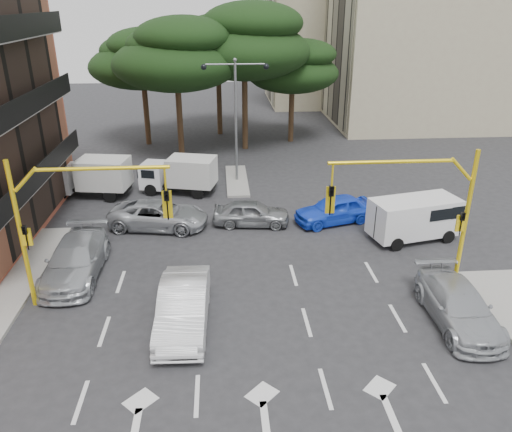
{
  "coord_description": "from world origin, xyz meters",
  "views": [
    {
      "loc": [
        -1.07,
        -15.43,
        11.17
      ],
      "look_at": [
        0.57,
        6.48,
        1.6
      ],
      "focal_mm": 35.0,
      "sensor_mm": 36.0,
      "label": 1
    }
  ],
  "objects": [
    {
      "name": "signal_mast_right",
      "position": [
        6.8,
        1.99,
        3.88
      ],
      "size": [
        5.79,
        0.37,
        6.0
      ],
      "color": "yellow",
      "rests_on": "ground"
    },
    {
      "name": "signal_mast_left",
      "position": [
        -6.8,
        1.99,
        3.88
      ],
      "size": [
        5.79,
        0.37,
        6.0
      ],
      "color": "yellow",
      "rests_on": "ground"
    },
    {
      "name": "pine_back",
      "position": [
        -0.94,
        28.96,
        7.6
      ],
      "size": [
        9.15,
        9.15,
        10.23
      ],
      "color": "#382616",
      "rests_on": "ground"
    },
    {
      "name": "car_white_hatch",
      "position": [
        -2.58,
        0.16,
        0.82
      ],
      "size": [
        1.89,
        5.04,
        1.64
      ],
      "primitive_type": "imported",
      "rotation": [
        0.0,
        0.0,
        -0.03
      ],
      "color": "silver",
      "rests_on": "ground"
    },
    {
      "name": "pine_right",
      "position": [
        5.06,
        25.96,
        6.22
      ],
      "size": [
        7.49,
        7.49,
        8.37
      ],
      "color": "#382616",
      "rests_on": "ground"
    },
    {
      "name": "car_silver_wagon",
      "position": [
        -7.48,
        4.2,
        0.79
      ],
      "size": [
        2.21,
        5.43,
        1.57
      ],
      "primitive_type": "imported",
      "rotation": [
        0.0,
        0.0,
        -0.0
      ],
      "color": "#AFB3B8",
      "rests_on": "ground"
    },
    {
      "name": "ground",
      "position": [
        0.0,
        0.0,
        0.0
      ],
      "size": [
        120.0,
        120.0,
        0.0
      ],
      "primitive_type": "plane",
      "color": "#28282B",
      "rests_on": "ground"
    },
    {
      "name": "car_blue_compact",
      "position": [
        5.02,
        9.0,
        0.75
      ],
      "size": [
        4.71,
        2.93,
        1.49
      ],
      "primitive_type": "imported",
      "rotation": [
        0.0,
        0.0,
        -1.29
      ],
      "color": "blue",
      "rests_on": "ground"
    },
    {
      "name": "car_silver_cross_b",
      "position": [
        0.5,
        9.0,
        0.69
      ],
      "size": [
        4.23,
        2.08,
        1.39
      ],
      "primitive_type": "imported",
      "rotation": [
        0.0,
        0.0,
        1.46
      ],
      "color": "gray",
      "rests_on": "ground"
    },
    {
      "name": "apartment_beige_near",
      "position": [
        19.95,
        32.0,
        9.35
      ],
      "size": [
        20.2,
        12.15,
        18.7
      ],
      "color": "tan",
      "rests_on": "ground"
    },
    {
      "name": "street_lamp_center",
      "position": [
        0.0,
        16.0,
        5.43
      ],
      "size": [
        4.16,
        0.36,
        7.77
      ],
      "color": "slate",
      "rests_on": "median_strip"
    },
    {
      "name": "car_silver_cross_a",
      "position": [
        -4.4,
        9.03,
        0.72
      ],
      "size": [
        5.49,
        3.24,
        1.43
      ],
      "primitive_type": "imported",
      "rotation": [
        0.0,
        0.0,
        1.4
      ],
      "color": "#AFB2B8",
      "rests_on": "ground"
    },
    {
      "name": "box_truck_a",
      "position": [
        -9.0,
        14.0,
        1.2
      ],
      "size": [
        5.16,
        2.82,
        2.41
      ],
      "primitive_type": null,
      "rotation": [
        0.0,
        0.0,
        1.41
      ],
      "color": "silver",
      "rests_on": "ground"
    },
    {
      "name": "pine_center",
      "position": [
        1.06,
        23.96,
        8.3
      ],
      "size": [
        9.98,
        9.98,
        11.16
      ],
      "color": "#382616",
      "rests_on": "ground"
    },
    {
      "name": "pine_left_far",
      "position": [
        -6.94,
        25.96,
        6.91
      ],
      "size": [
        8.32,
        8.32,
        9.3
      ],
      "color": "#382616",
      "rests_on": "ground"
    },
    {
      "name": "apartment_beige_far",
      "position": [
        12.95,
        44.0,
        8.35
      ],
      "size": [
        16.2,
        12.15,
        16.7
      ],
      "color": "tan",
      "rests_on": "ground"
    },
    {
      "name": "van_white",
      "position": [
        8.5,
        6.69,
        1.09
      ],
      "size": [
        4.68,
        2.89,
        2.18
      ],
      "primitive_type": null,
      "rotation": [
        0.0,
        0.0,
        -1.35
      ],
      "color": "silver",
      "rests_on": "ground"
    },
    {
      "name": "median_strip",
      "position": [
        0.0,
        16.0,
        0.07
      ],
      "size": [
        1.4,
        6.0,
        0.15
      ],
      "primitive_type": "cube",
      "color": "gray",
      "rests_on": "ground"
    },
    {
      "name": "box_truck_b",
      "position": [
        -3.65,
        14.22,
        1.15
      ],
      "size": [
        5.02,
        3.05,
        2.3
      ],
      "primitive_type": null,
      "rotation": [
        0.0,
        0.0,
        1.32
      ],
      "color": "white",
      "rests_on": "ground"
    },
    {
      "name": "car_silver_parked",
      "position": [
        7.6,
        -0.38,
        0.72
      ],
      "size": [
        2.07,
        4.98,
        1.44
      ],
      "primitive_type": "imported",
      "rotation": [
        0.0,
        0.0,
        -0.01
      ],
      "color": "#A9ACB1",
      "rests_on": "ground"
    },
    {
      "name": "pine_left_near",
      "position": [
        -3.94,
        21.96,
        7.6
      ],
      "size": [
        9.15,
        9.15,
        10.23
      ],
      "color": "#382616",
      "rests_on": "ground"
    }
  ]
}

